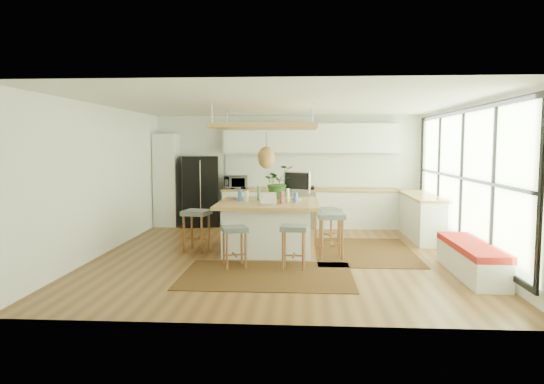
# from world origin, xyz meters

# --- Properties ---
(floor) EXTENTS (7.00, 7.00, 0.00)m
(floor) POSITION_xyz_m (0.00, 0.00, 0.00)
(floor) COLOR brown
(floor) RESTS_ON ground
(ceiling) EXTENTS (7.00, 7.00, 0.00)m
(ceiling) POSITION_xyz_m (0.00, 0.00, 2.70)
(ceiling) COLOR white
(ceiling) RESTS_ON ground
(wall_back) EXTENTS (6.50, 0.00, 6.50)m
(wall_back) POSITION_xyz_m (0.00, 3.50, 1.35)
(wall_back) COLOR white
(wall_back) RESTS_ON ground
(wall_front) EXTENTS (6.50, 0.00, 6.50)m
(wall_front) POSITION_xyz_m (0.00, -3.50, 1.35)
(wall_front) COLOR white
(wall_front) RESTS_ON ground
(wall_left) EXTENTS (0.00, 7.00, 7.00)m
(wall_left) POSITION_xyz_m (-3.25, 0.00, 1.35)
(wall_left) COLOR white
(wall_left) RESTS_ON ground
(wall_right) EXTENTS (0.00, 7.00, 7.00)m
(wall_right) POSITION_xyz_m (3.25, 0.00, 1.35)
(wall_right) COLOR white
(wall_right) RESTS_ON ground
(window_wall) EXTENTS (0.10, 6.20, 2.60)m
(window_wall) POSITION_xyz_m (3.22, 0.00, 1.40)
(window_wall) COLOR black
(window_wall) RESTS_ON wall_right
(pantry) EXTENTS (0.55, 0.60, 2.25)m
(pantry) POSITION_xyz_m (-2.95, 3.18, 1.12)
(pantry) COLOR silver
(pantry) RESTS_ON floor
(back_counter_base) EXTENTS (4.20, 0.60, 0.88)m
(back_counter_base) POSITION_xyz_m (0.55, 3.18, 0.44)
(back_counter_base) COLOR silver
(back_counter_base) RESTS_ON floor
(back_counter_top) EXTENTS (4.24, 0.64, 0.05)m
(back_counter_top) POSITION_xyz_m (0.55, 3.18, 0.90)
(back_counter_top) COLOR #A5743A
(back_counter_top) RESTS_ON back_counter_base
(backsplash) EXTENTS (4.20, 0.02, 0.80)m
(backsplash) POSITION_xyz_m (0.55, 3.48, 1.35)
(backsplash) COLOR white
(backsplash) RESTS_ON wall_back
(upper_cabinets) EXTENTS (4.20, 0.34, 0.70)m
(upper_cabinets) POSITION_xyz_m (0.55, 3.32, 2.15)
(upper_cabinets) COLOR silver
(upper_cabinets) RESTS_ON wall_back
(range) EXTENTS (0.76, 0.62, 1.00)m
(range) POSITION_xyz_m (0.30, 3.18, 0.50)
(range) COLOR #A5A5AA
(range) RESTS_ON floor
(right_counter_base) EXTENTS (0.60, 2.50, 0.88)m
(right_counter_base) POSITION_xyz_m (2.93, 2.00, 0.44)
(right_counter_base) COLOR silver
(right_counter_base) RESTS_ON floor
(right_counter_top) EXTENTS (0.64, 2.54, 0.05)m
(right_counter_top) POSITION_xyz_m (2.93, 2.00, 0.90)
(right_counter_top) COLOR #A5743A
(right_counter_top) RESTS_ON right_counter_base
(window_bench) EXTENTS (0.52, 2.00, 0.50)m
(window_bench) POSITION_xyz_m (2.95, -1.20, 0.25)
(window_bench) COLOR silver
(window_bench) RESTS_ON floor
(ceiling_panel) EXTENTS (1.86, 1.86, 0.80)m
(ceiling_panel) POSITION_xyz_m (-0.30, 0.40, 2.05)
(ceiling_panel) COLOR #A5743A
(ceiling_panel) RESTS_ON ceiling
(rug_near) EXTENTS (2.60, 1.80, 0.01)m
(rug_near) POSITION_xyz_m (-0.16, -1.41, 0.01)
(rug_near) COLOR black
(rug_near) RESTS_ON floor
(rug_right) EXTENTS (1.80, 2.60, 0.01)m
(rug_right) POSITION_xyz_m (1.53, 0.41, 0.01)
(rug_right) COLOR black
(rug_right) RESTS_ON floor
(fridge) EXTENTS (0.98, 0.85, 1.71)m
(fridge) POSITION_xyz_m (-2.14, 3.19, 0.93)
(fridge) COLOR black
(fridge) RESTS_ON floor
(island) EXTENTS (1.85, 1.85, 0.93)m
(island) POSITION_xyz_m (-0.26, 0.39, 0.47)
(island) COLOR #A5743A
(island) RESTS_ON floor
(stool_near_left) EXTENTS (0.50, 0.50, 0.67)m
(stool_near_left) POSITION_xyz_m (-0.72, -0.93, 0.35)
(stool_near_left) COLOR #515859
(stool_near_left) RESTS_ON floor
(stool_near_right) EXTENTS (0.44, 0.44, 0.71)m
(stool_near_right) POSITION_xyz_m (0.24, -0.98, 0.35)
(stool_near_right) COLOR #515859
(stool_near_right) RESTS_ON floor
(stool_right_front) EXTENTS (0.48, 0.48, 0.79)m
(stool_right_front) POSITION_xyz_m (0.88, -0.11, 0.35)
(stool_right_front) COLOR #515859
(stool_right_front) RESTS_ON floor
(stool_right_back) EXTENTS (0.57, 0.57, 0.75)m
(stool_right_back) POSITION_xyz_m (0.86, 0.90, 0.35)
(stool_right_back) COLOR #515859
(stool_right_back) RESTS_ON floor
(stool_left_side) EXTENTS (0.54, 0.54, 0.78)m
(stool_left_side) POSITION_xyz_m (-1.59, 0.24, 0.35)
(stool_left_side) COLOR #515859
(stool_left_side) RESTS_ON floor
(laptop) EXTENTS (0.37, 0.38, 0.23)m
(laptop) POSITION_xyz_m (-0.21, -0.09, 1.05)
(laptop) COLOR #A5A5AA
(laptop) RESTS_ON island
(monitor) EXTENTS (0.62, 0.48, 0.55)m
(monitor) POSITION_xyz_m (0.27, 0.82, 1.19)
(monitor) COLOR #A5A5AA
(monitor) RESTS_ON island
(microwave) EXTENTS (0.59, 0.37, 0.38)m
(microwave) POSITION_xyz_m (-1.25, 3.18, 1.11)
(microwave) COLOR #A5A5AA
(microwave) RESTS_ON back_counter_top
(island_plant) EXTENTS (0.87, 0.88, 0.51)m
(island_plant) POSITION_xyz_m (-0.12, 0.94, 1.19)
(island_plant) COLOR #1E4C19
(island_plant) RESTS_ON island
(island_bowl) EXTENTS (0.28, 0.28, 0.06)m
(island_bowl) POSITION_xyz_m (-0.89, 0.75, 0.96)
(island_bowl) COLOR white
(island_bowl) RESTS_ON island
(island_bottle_0) EXTENTS (0.07, 0.07, 0.19)m
(island_bottle_0) POSITION_xyz_m (-0.81, 0.49, 1.03)
(island_bottle_0) COLOR blue
(island_bottle_0) RESTS_ON island
(island_bottle_1) EXTENTS (0.07, 0.07, 0.19)m
(island_bottle_1) POSITION_xyz_m (-0.66, 0.24, 1.03)
(island_bottle_1) COLOR white
(island_bottle_1) RESTS_ON island
(island_bottle_2) EXTENTS (0.07, 0.07, 0.19)m
(island_bottle_2) POSITION_xyz_m (-0.01, 0.09, 1.03)
(island_bottle_2) COLOR #92303C
(island_bottle_2) RESTS_ON island
(island_bottle_3) EXTENTS (0.07, 0.07, 0.19)m
(island_bottle_3) POSITION_xyz_m (0.09, 0.44, 1.03)
(island_bottle_3) COLOR white
(island_bottle_3) RESTS_ON island
(island_bottle_4) EXTENTS (0.07, 0.07, 0.19)m
(island_bottle_4) POSITION_xyz_m (-0.46, 0.64, 1.03)
(island_bottle_4) COLOR #507F4C
(island_bottle_4) RESTS_ON island
(island_bottle_5) EXTENTS (0.07, 0.07, 0.19)m
(island_bottle_5) POSITION_xyz_m (0.24, 0.29, 1.03)
(island_bottle_5) COLOR blue
(island_bottle_5) RESTS_ON island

